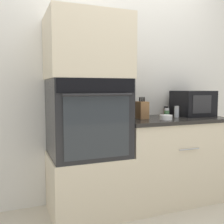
{
  "coord_description": "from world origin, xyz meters",
  "views": [
    {
      "loc": [
        -1.01,
        -2.0,
        1.17
      ],
      "look_at": [
        -0.14,
        0.21,
        0.95
      ],
      "focal_mm": 42.0,
      "sensor_mm": 36.0,
      "label": 1
    }
  ],
  "objects": [
    {
      "name": "oven_cabinet_upper",
      "position": [
        -0.35,
        0.3,
        1.53
      ],
      "size": [
        0.7,
        0.6,
        0.56
      ],
      "color": "beige",
      "rests_on": "wall_oven"
    },
    {
      "name": "counter_unit",
      "position": [
        0.55,
        0.3,
        0.43
      ],
      "size": [
        1.12,
        0.63,
        0.87
      ],
      "color": "beige",
      "rests_on": "ground_plane"
    },
    {
      "name": "wall_oven",
      "position": [
        -0.35,
        0.3,
        0.91
      ],
      "size": [
        0.68,
        0.64,
        0.69
      ],
      "color": "black",
      "rests_on": "oven_cabinet_base"
    },
    {
      "name": "oven_cabinet_base",
      "position": [
        -0.35,
        0.3,
        0.28
      ],
      "size": [
        0.7,
        0.6,
        0.56
      ],
      "color": "beige",
      "rests_on": "ground_plane"
    },
    {
      "name": "ground_plane",
      "position": [
        0.0,
        0.0,
        0.0
      ],
      "size": [
        12.0,
        12.0,
        0.0
      ],
      "primitive_type": "plane",
      "color": "beige"
    },
    {
      "name": "microwave",
      "position": [
        0.87,
        0.36,
        1.0
      ],
      "size": [
        0.38,
        0.36,
        0.28
      ],
      "color": "black",
      "rests_on": "counter_unit"
    },
    {
      "name": "knife_block",
      "position": [
        0.22,
        0.33,
        0.95
      ],
      "size": [
        0.09,
        0.13,
        0.22
      ],
      "color": "olive",
      "rests_on": "counter_unit"
    },
    {
      "name": "condiment_jar_near",
      "position": [
        0.64,
        0.53,
        0.92
      ],
      "size": [
        0.05,
        0.05,
        0.1
      ],
      "color": "brown",
      "rests_on": "counter_unit"
    },
    {
      "name": "wall_back",
      "position": [
        0.0,
        0.63,
        1.25
      ],
      "size": [
        8.0,
        0.05,
        2.5
      ],
      "color": "silver",
      "rests_on": "ground_plane"
    },
    {
      "name": "bowl",
      "position": [
        0.39,
        0.15,
        0.89
      ],
      "size": [
        0.12,
        0.12,
        0.05
      ],
      "color": "white",
      "rests_on": "counter_unit"
    },
    {
      "name": "condiment_jar_mid",
      "position": [
        0.48,
        0.28,
        0.92
      ],
      "size": [
        0.05,
        0.05,
        0.1
      ],
      "color": "#427047",
      "rests_on": "counter_unit"
    },
    {
      "name": "condiment_jar_far",
      "position": [
        0.61,
        0.29,
        0.92
      ],
      "size": [
        0.05,
        0.05,
        0.12
      ],
      "color": "silver",
      "rests_on": "counter_unit"
    }
  ]
}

